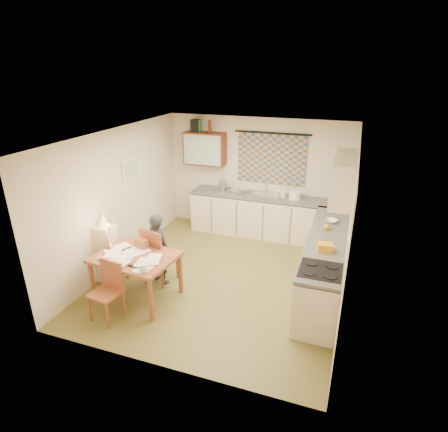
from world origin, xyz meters
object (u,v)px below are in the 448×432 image
at_px(stove, 317,298).
at_px(counter_back, 266,216).
at_px(chair_far, 160,264).
at_px(dining_table, 137,276).
at_px(shelf_stand, 107,253).
at_px(counter_right, 325,264).
at_px(person, 159,249).

bearing_deg(stove, counter_back, 116.87).
height_order(stove, chair_far, chair_far).
height_order(stove, dining_table, stove).
bearing_deg(shelf_stand, counter_back, 51.22).
bearing_deg(dining_table, chair_far, 85.89).
distance_m(stove, shelf_stand, 3.54).
xyz_separation_m(stove, chair_far, (-2.69, 0.35, -0.15)).
relative_size(counter_back, stove, 3.56).
height_order(counter_right, person, person).
height_order(counter_right, chair_far, chair_far).
height_order(stove, person, person).
height_order(counter_back, dining_table, counter_back).
distance_m(person, shelf_stand, 0.91).
distance_m(chair_far, shelf_stand, 0.92).
xyz_separation_m(dining_table, shelf_stand, (-0.75, 0.30, 0.13)).
bearing_deg(counter_right, dining_table, -155.50).
xyz_separation_m(counter_right, stove, (-0.00, -1.05, 0.01)).
xyz_separation_m(counter_back, chair_far, (-1.29, -2.40, -0.14)).
bearing_deg(chair_far, dining_table, 92.59).
distance_m(counter_back, shelf_stand, 3.42).
xyz_separation_m(stove, shelf_stand, (-3.54, 0.08, 0.05)).
bearing_deg(stove, shelf_stand, 178.64).
bearing_deg(person, stove, -167.64).
xyz_separation_m(person, shelf_stand, (-0.87, -0.25, -0.12)).
xyz_separation_m(counter_right, shelf_stand, (-3.54, -0.97, 0.06)).
bearing_deg(counter_back, stove, -63.13).
bearing_deg(counter_back, shelf_stand, -128.78).
distance_m(chair_far, person, 0.32).
bearing_deg(chair_far, shelf_stand, 30.01).
distance_m(counter_right, dining_table, 3.06).
height_order(counter_back, counter_right, same).
distance_m(counter_back, dining_table, 3.28).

